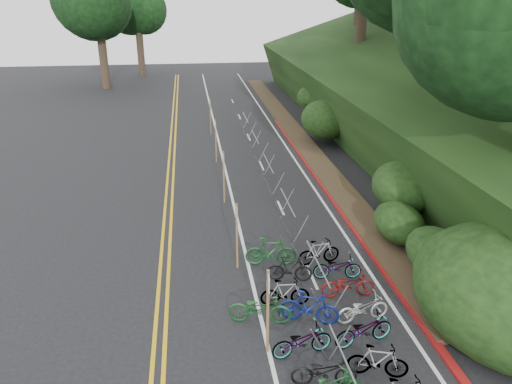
% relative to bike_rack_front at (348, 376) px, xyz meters
% --- Properties ---
extents(ground, '(120.00, 120.00, 0.00)m').
position_rel_bike_rack_front_xyz_m(ground, '(-2.54, 1.68, -0.82)').
color(ground, black).
rests_on(ground, ground).
extents(road_markings, '(7.47, 80.00, 0.01)m').
position_rel_bike_rack_front_xyz_m(road_markings, '(-1.90, 11.77, -0.82)').
color(road_markings, gold).
rests_on(road_markings, ground).
extents(red_curb, '(0.25, 28.00, 0.10)m').
position_rel_bike_rack_front_xyz_m(red_curb, '(3.16, 13.68, -0.77)').
color(red_curb, maroon).
rests_on(red_curb, ground).
extents(embankment, '(14.30, 48.14, 9.11)m').
position_rel_bike_rack_front_xyz_m(embankment, '(10.42, 20.71, 1.74)').
color(embankment, black).
rests_on(embankment, ground).
extents(bike_rack_front, '(1.11, 3.20, 1.10)m').
position_rel_bike_rack_front_xyz_m(bike_rack_front, '(0.00, 0.00, 0.00)').
color(bike_rack_front, gray).
rests_on(bike_rack_front, ground).
extents(bike_racks_rest, '(1.14, 23.00, 1.17)m').
position_rel_bike_rack_front_xyz_m(bike_racks_rest, '(0.46, 14.68, 0.03)').
color(bike_racks_rest, gray).
rests_on(bike_racks_rest, ground).
extents(signpost_near, '(0.08, 0.40, 2.58)m').
position_rel_bike_rack_front_xyz_m(signpost_near, '(-1.57, 2.09, 0.65)').
color(signpost_near, brown).
rests_on(signpost_near, ground).
extents(signposts_rest, '(0.08, 18.40, 2.50)m').
position_rel_bike_rack_front_xyz_m(signposts_rest, '(-1.94, 15.68, 0.61)').
color(signposts_rest, brown).
rests_on(signposts_rest, ground).
extents(bike_front, '(1.06, 1.98, 0.99)m').
position_rel_bike_rack_front_xyz_m(bike_front, '(-1.59, 3.41, -0.33)').
color(bike_front, '#144C1E').
rests_on(bike_front, ground).
extents(bike_valet, '(2.98, 9.94, 1.10)m').
position_rel_bike_rack_front_xyz_m(bike_valet, '(0.38, 2.64, -0.34)').
color(bike_valet, slate).
rests_on(bike_valet, ground).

